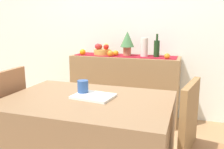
% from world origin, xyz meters
% --- Properties ---
extents(room_wall_rear, '(6.40, 0.06, 2.70)m').
position_xyz_m(room_wall_rear, '(0.00, 1.18, 1.35)').
color(room_wall_rear, white).
rests_on(room_wall_rear, ground).
extents(sideboard_console, '(1.39, 0.42, 0.84)m').
position_xyz_m(sideboard_console, '(0.03, 0.92, 0.42)').
color(sideboard_console, '#936F47').
rests_on(sideboard_console, ground).
extents(table_runner, '(1.30, 0.32, 0.01)m').
position_xyz_m(table_runner, '(0.03, 0.92, 0.85)').
color(table_runner, maroon).
rests_on(table_runner, sideboard_console).
extents(fruit_bowl, '(0.22, 0.22, 0.07)m').
position_xyz_m(fruit_bowl, '(-0.28, 0.92, 0.88)').
color(fruit_bowl, gold).
rests_on(fruit_bowl, table_runner).
extents(apple_right, '(0.07, 0.07, 0.07)m').
position_xyz_m(apple_right, '(-0.24, 0.97, 0.95)').
color(apple_right, gold).
rests_on(apple_right, fruit_bowl).
extents(apple_front, '(0.08, 0.08, 0.08)m').
position_xyz_m(apple_front, '(-0.33, 0.89, 0.96)').
color(apple_front, red).
rests_on(apple_front, fruit_bowl).
extents(apple_center, '(0.07, 0.07, 0.07)m').
position_xyz_m(apple_center, '(-0.21, 0.89, 0.95)').
color(apple_center, red).
rests_on(apple_center, fruit_bowl).
extents(apple_rear, '(0.06, 0.06, 0.06)m').
position_xyz_m(apple_rear, '(-0.33, 0.96, 0.95)').
color(apple_rear, '#A72D18').
rests_on(apple_rear, fruit_bowl).
extents(wine_bottle, '(0.07, 0.07, 0.29)m').
position_xyz_m(wine_bottle, '(0.44, 0.92, 0.95)').
color(wine_bottle, '#1B3918').
rests_on(wine_bottle, sideboard_console).
extents(ceramic_vase, '(0.09, 0.09, 0.23)m').
position_xyz_m(ceramic_vase, '(0.28, 0.92, 0.96)').
color(ceramic_vase, silver).
rests_on(ceramic_vase, sideboard_console).
extents(potted_plant, '(0.18, 0.18, 0.31)m').
position_xyz_m(potted_plant, '(0.06, 0.92, 1.03)').
color(potted_plant, '#B36B4C').
rests_on(potted_plant, sideboard_console).
extents(orange_loose_far, '(0.07, 0.07, 0.07)m').
position_xyz_m(orange_loose_far, '(0.58, 0.81, 0.88)').
color(orange_loose_far, orange).
rests_on(orange_loose_far, sideboard_console).
extents(orange_loose_mid, '(0.08, 0.08, 0.08)m').
position_xyz_m(orange_loose_mid, '(-0.52, 0.83, 0.88)').
color(orange_loose_mid, orange).
rests_on(orange_loose_mid, sideboard_console).
extents(orange_loose_end, '(0.08, 0.08, 0.08)m').
position_xyz_m(orange_loose_end, '(-0.12, 0.80, 0.88)').
color(orange_loose_end, orange).
rests_on(orange_loose_end, sideboard_console).
extents(orange_loose_near_bowl, '(0.07, 0.07, 0.07)m').
position_xyz_m(orange_loose_near_bowl, '(-0.08, 0.89, 0.88)').
color(orange_loose_near_bowl, orange).
rests_on(orange_loose_near_bowl, sideboard_console).
extents(dining_table, '(1.17, 0.80, 0.74)m').
position_xyz_m(dining_table, '(0.17, -0.59, 0.37)').
color(dining_table, '#8B6746').
rests_on(dining_table, ground).
extents(open_book, '(0.30, 0.24, 0.02)m').
position_xyz_m(open_book, '(0.20, -0.55, 0.75)').
color(open_book, white).
rests_on(open_book, dining_table).
extents(coffee_cup, '(0.08, 0.08, 0.11)m').
position_xyz_m(coffee_cup, '(0.10, -0.51, 0.79)').
color(coffee_cup, '#2B4F90').
rests_on(coffee_cup, dining_table).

